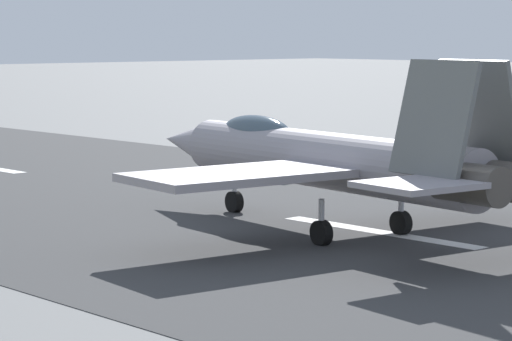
{
  "coord_description": "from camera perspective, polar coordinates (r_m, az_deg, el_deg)",
  "views": [
    {
      "loc": [
        -24.95,
        27.67,
        6.23
      ],
      "look_at": [
        0.84,
        4.16,
        2.2
      ],
      "focal_mm": 82.35,
      "sensor_mm": 36.0,
      "label": 1
    }
  ],
  "objects": [
    {
      "name": "ground_plane",
      "position": [
        37.78,
        5.54,
        -2.94
      ],
      "size": [
        400.0,
        400.0,
        0.0
      ],
      "primitive_type": "plane",
      "color": "slate"
    },
    {
      "name": "runway_strip",
      "position": [
        37.76,
        5.56,
        -2.93
      ],
      "size": [
        240.0,
        26.0,
        0.02
      ],
      "color": "#373839",
      "rests_on": "ground"
    },
    {
      "name": "fighter_jet",
      "position": [
        37.11,
        3.42,
        0.61
      ],
      "size": [
        18.05,
        14.81,
        5.57
      ],
      "color": "gray",
      "rests_on": "ground"
    },
    {
      "name": "crew_person",
      "position": [
        51.06,
        1.48,
        0.54
      ],
      "size": [
        0.64,
        0.44,
        1.7
      ],
      "color": "#1E2338",
      "rests_on": "ground"
    }
  ]
}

